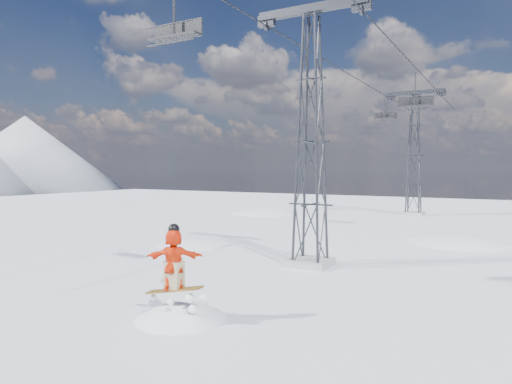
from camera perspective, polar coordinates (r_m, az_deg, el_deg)
ground at (r=14.35m, az=-9.00°, el=-14.69°), size 120.00×120.00×0.00m
snow_terrain at (r=37.32m, az=6.46°, el=-18.95°), size 39.00×37.00×22.00m
lift_tower_near at (r=20.28m, az=6.87°, el=6.13°), size 5.20×1.80×11.43m
lift_tower_far at (r=44.43m, az=19.16°, el=4.27°), size 5.20×1.80×11.43m
haul_cables at (r=31.87m, az=15.02°, el=14.66°), size 4.46×51.00×0.06m
snowboarder_jump at (r=14.42m, az=-9.30°, el=-21.55°), size 4.40×4.40×6.75m
lift_chair_near at (r=16.34m, az=-10.03°, el=19.16°), size 1.95×0.56×2.42m
lift_chair_mid at (r=31.93m, az=19.27°, el=10.54°), size 2.23×0.64×2.77m
lift_chair_far at (r=43.39m, az=15.94°, el=9.10°), size 1.81×0.52×2.24m
lift_chair_extra at (r=42.85m, az=15.77°, el=9.15°), size 1.84×0.53×2.28m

